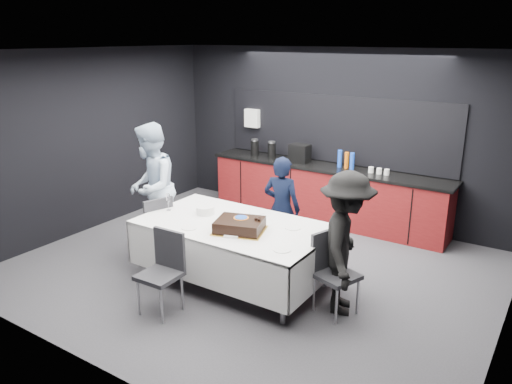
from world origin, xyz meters
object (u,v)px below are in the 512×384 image
(cake_assembly, at_px, (240,225))
(chair_near, at_px, (164,266))
(chair_left, at_px, (156,224))
(champagne_flute, at_px, (168,199))
(plate_stack, at_px, (205,210))
(person_right, at_px, (346,243))
(party_table, at_px, (234,234))
(person_center, at_px, (282,208))
(person_left, at_px, (151,187))
(chair_right, at_px, (332,266))

(cake_assembly, xyz_separation_m, chair_near, (-0.46, -0.81, -0.32))
(chair_left, relative_size, chair_near, 1.00)
(cake_assembly, xyz_separation_m, champagne_flute, (-1.20, 0.09, 0.09))
(plate_stack, height_order, person_right, person_right)
(champagne_flute, distance_m, chair_near, 1.23)
(champagne_flute, xyz_separation_m, chair_near, (0.73, -0.89, -0.40))
(party_table, relative_size, plate_stack, 9.83)
(chair_left, xyz_separation_m, person_center, (1.35, 1.04, 0.19))
(plate_stack, bearing_deg, champagne_flute, -161.97)
(plate_stack, relative_size, champagne_flute, 1.05)
(plate_stack, height_order, person_left, person_left)
(chair_left, height_order, person_left, person_left)
(plate_stack, relative_size, chair_left, 0.26)
(cake_assembly, xyz_separation_m, person_left, (-1.80, 0.39, 0.06))
(cake_assembly, bearing_deg, champagne_flute, 175.77)
(person_center, bearing_deg, chair_near, 71.54)
(champagne_flute, xyz_separation_m, person_right, (2.41, 0.19, -0.13))
(person_left, bearing_deg, party_table, 50.90)
(person_right, bearing_deg, chair_left, 74.35)
(chair_left, distance_m, person_center, 1.72)
(champagne_flute, xyz_separation_m, chair_left, (-0.24, -0.02, -0.40))
(party_table, bearing_deg, chair_right, 1.77)
(cake_assembly, bearing_deg, chair_near, -119.98)
(cake_assembly, height_order, chair_right, cake_assembly)
(chair_near, height_order, person_center, person_center)
(plate_stack, xyz_separation_m, chair_near, (0.25, -1.05, -0.30))
(champagne_flute, distance_m, person_center, 1.53)
(person_left, bearing_deg, cake_assembly, 46.81)
(chair_right, distance_m, person_center, 1.50)
(plate_stack, relative_size, person_left, 0.13)
(party_table, bearing_deg, chair_left, -175.65)
(chair_left, xyz_separation_m, chair_near, (0.97, -0.87, 0.00))
(champagne_flute, height_order, chair_near, champagne_flute)
(chair_right, relative_size, person_left, 0.51)
(person_center, bearing_deg, plate_stack, 46.74)
(chair_left, height_order, person_right, person_right)
(person_right, bearing_deg, party_table, 74.56)
(chair_right, distance_m, chair_near, 1.86)
(plate_stack, xyz_separation_m, person_left, (-1.09, 0.14, 0.08))
(plate_stack, xyz_separation_m, chair_left, (-0.72, -0.18, -0.30))
(chair_right, height_order, person_left, person_left)
(person_left, height_order, person_right, person_left)
(person_left, bearing_deg, chair_right, 55.33)
(party_table, height_order, person_right, person_right)
(chair_near, relative_size, person_right, 0.57)
(chair_right, relative_size, chair_near, 1.00)
(cake_assembly, bearing_deg, person_center, 94.22)
(chair_right, bearing_deg, person_right, 34.25)
(chair_near, bearing_deg, person_right, 32.96)
(party_table, xyz_separation_m, chair_near, (-0.26, -0.97, -0.11))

